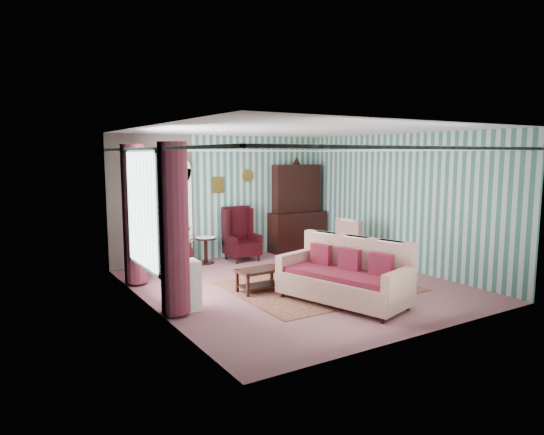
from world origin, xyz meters
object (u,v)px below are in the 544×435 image
plant_stand (181,286)px  sofa (343,272)px  round_side_table (206,250)px  dresser_hutch (298,205)px  coffee_table (260,280)px  wingback_left (170,241)px  seated_woman (170,243)px  wingback_right (242,234)px  floral_armchair (337,243)px  bookcase (174,215)px  nest_table (362,250)px

plant_stand → sofa: (2.41, -1.04, 0.13)m
plant_stand → round_side_table: bearing=59.6°
dresser_hutch → round_side_table: size_ratio=3.93×
sofa → coffee_table: bearing=15.0°
wingback_left → seated_woman: (0.00, 0.00, -0.04)m
wingback_left → round_side_table: bearing=9.5°
dresser_hutch → seated_woman: dresser_hutch is taller
wingback_right → plant_stand: wingback_right is taller
dresser_hutch → wingback_left: size_ratio=1.89×
round_side_table → floral_armchair: 2.95m
coffee_table → dresser_hutch: bearing=45.4°
bookcase → wingback_left: size_ratio=1.79×
dresser_hutch → plant_stand: (-4.30, -3.02, -0.78)m
dresser_hutch → wingback_left: (-3.50, -0.27, -0.55)m
wingback_left → round_side_table: 0.97m
nest_table → coffee_table: size_ratio=0.64×
seated_woman → nest_table: (4.07, -1.55, -0.32)m
nest_table → floral_armchair: bearing=-167.6°
sofa → coffee_table: 1.58m
bookcase → nest_table: (3.82, -1.94, -0.85)m
wingback_left → round_side_table: wingback_left is taller
bookcase → wingback_right: 1.63m
round_side_table → sofa: bearing=-79.7°
seated_woman → sofa: bearing=-66.9°
bookcase → sofa: (1.36, -4.18, -0.59)m
round_side_table → floral_armchair: floral_armchair is taller
floral_armchair → wingback_left: bearing=61.6°
plant_stand → sofa: bearing=-23.3°
floral_armchair → coffee_table: bearing=107.7°
wingback_left → plant_stand: size_ratio=1.56×
nest_table → floral_armchair: 0.99m
dresser_hutch → wingback_right: dresser_hutch is taller
bookcase → seated_woman: (-0.25, -0.39, -0.53)m
wingback_right → plant_stand: (-2.55, -2.75, -0.22)m
nest_table → floral_armchair: floral_armchair is taller
sofa → seated_woman: bearing=6.6°
bookcase → dresser_hutch: bearing=-2.1°
wingback_right → wingback_left: bearing=180.0°
dresser_hutch → seated_woman: bearing=-175.6°
seated_woman → round_side_table: size_ratio=1.97×
dresser_hutch → wingback_left: bearing=-175.6°
wingback_right → coffee_table: wingback_right is taller
coffee_table → wingback_left: bearing=108.0°
sofa → coffee_table: sofa is taller
seated_woman → round_side_table: 0.96m
wingback_left → wingback_right: 1.75m
dresser_hutch → nest_table: bearing=-72.6°
wingback_left → wingback_right: (1.75, 0.00, 0.00)m
seated_woman → round_side_table: (0.90, 0.15, -0.29)m
wingback_left → seated_woman: wingback_left is taller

